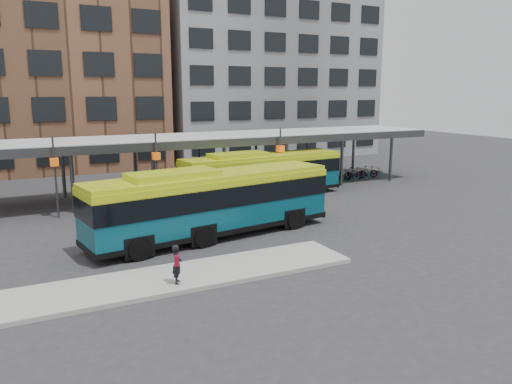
# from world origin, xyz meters

# --- Properties ---
(ground) EXTENTS (120.00, 120.00, 0.00)m
(ground) POSITION_xyz_m (0.00, 0.00, 0.00)
(ground) COLOR #28282B
(ground) RESTS_ON ground
(boarding_island) EXTENTS (14.00, 3.00, 0.18)m
(boarding_island) POSITION_xyz_m (-5.50, -3.00, 0.09)
(boarding_island) COLOR gray
(boarding_island) RESTS_ON ground
(canopy) EXTENTS (40.00, 6.53, 4.80)m
(canopy) POSITION_xyz_m (-0.06, 12.87, 3.91)
(canopy) COLOR #999B9E
(canopy) RESTS_ON ground
(building_brick) EXTENTS (26.00, 14.00, 22.00)m
(building_brick) POSITION_xyz_m (-10.00, 32.00, 11.00)
(building_brick) COLOR brown
(building_brick) RESTS_ON ground
(building_grey) EXTENTS (24.00, 14.00, 20.00)m
(building_grey) POSITION_xyz_m (16.00, 32.00, 10.00)
(building_grey) COLOR slate
(building_grey) RESTS_ON ground
(bus_front) EXTENTS (13.24, 4.66, 3.58)m
(bus_front) POSITION_xyz_m (-2.38, 1.92, 1.86)
(bus_front) COLOR #074050
(bus_front) RESTS_ON ground
(bus_rear) EXTENTS (12.08, 3.67, 3.28)m
(bus_rear) POSITION_xyz_m (4.33, 9.27, 1.71)
(bus_rear) COLOR #074050
(bus_rear) RESTS_ON ground
(pedestrian) EXTENTS (0.53, 0.65, 1.51)m
(pedestrian) POSITION_xyz_m (-6.09, -3.76, 0.95)
(pedestrian) COLOR black
(pedestrian) RESTS_ON boarding_island
(bike_rack) EXTENTS (7.35, 1.30, 1.05)m
(bike_rack) POSITION_xyz_m (13.89, 12.13, 0.47)
(bike_rack) COLOR slate
(bike_rack) RESTS_ON ground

